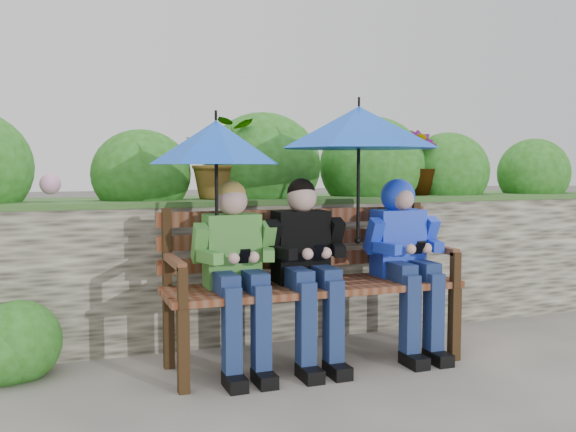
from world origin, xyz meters
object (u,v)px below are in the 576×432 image
object	(u,v)px
boy_left	(236,265)
boy_right	(405,249)
boy_middle	(307,260)
umbrella_right	(359,128)
park_bench	(309,273)
umbrella_left	(216,143)

from	to	relation	value
boy_left	boy_right	xyz separation A→B (m)	(1.18, 0.01, 0.05)
boy_middle	umbrella_right	distance (m)	0.93
park_bench	umbrella_left	world-z (taller)	umbrella_left
boy_left	umbrella_right	size ratio (longest dim) A/B	1.13
park_bench	umbrella_left	bearing A→B (deg)	-174.64
boy_left	boy_right	world-z (taller)	boy_right
boy_left	umbrella_left	distance (m)	0.75
umbrella_right	umbrella_left	bearing A→B (deg)	-178.94
umbrella_left	umbrella_right	world-z (taller)	umbrella_right
boy_middle	umbrella_left	distance (m)	0.93
boy_middle	umbrella_left	world-z (taller)	umbrella_left
umbrella_left	umbrella_right	xyz separation A→B (m)	(0.96, 0.02, 0.11)
boy_middle	umbrella_right	xyz separation A→B (m)	(0.38, 0.05, 0.84)
park_bench	boy_middle	bearing A→B (deg)	-121.07
boy_left	boy_right	distance (m)	1.18
boy_left	umbrella_left	world-z (taller)	umbrella_left
park_bench	boy_right	distance (m)	0.68
park_bench	boy_middle	world-z (taller)	boy_middle
umbrella_left	boy_right	bearing A→B (deg)	-0.95
boy_left	boy_middle	bearing A→B (deg)	-0.16
boy_middle	boy_right	distance (m)	0.72
boy_left	umbrella_right	world-z (taller)	umbrella_right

